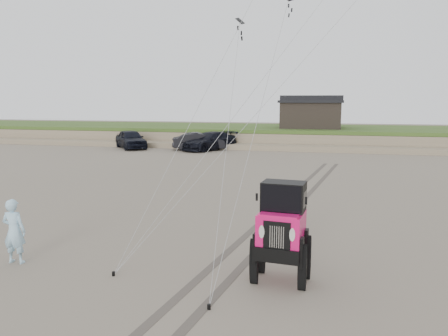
{
  "coord_description": "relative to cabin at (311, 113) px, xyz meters",
  "views": [
    {
      "loc": [
        3.73,
        -9.61,
        4.63
      ],
      "look_at": [
        0.74,
        3.0,
        2.6
      ],
      "focal_mm": 35.0,
      "sensor_mm": 36.0,
      "label": 1
    }
  ],
  "objects": [
    {
      "name": "stake_main",
      "position": [
        -3.67,
        -36.58,
        -3.18
      ],
      "size": [
        0.08,
        0.08,
        0.12
      ],
      "primitive_type": "cylinder",
      "color": "black",
      "rests_on": "ground"
    },
    {
      "name": "man",
      "position": [
        -6.84,
        -36.35,
        -2.3
      ],
      "size": [
        0.71,
        0.49,
        1.88
      ],
      "primitive_type": "imported",
      "rotation": [
        0.0,
        0.0,
        3.21
      ],
      "color": "#8BC5D8",
      "rests_on": "ground"
    },
    {
      "name": "stake_aux",
      "position": [
        -0.71,
        -37.8,
        -3.18
      ],
      "size": [
        0.08,
        0.08,
        0.12
      ],
      "primitive_type": "cylinder",
      "color": "black",
      "rests_on": "ground"
    },
    {
      "name": "cabin",
      "position": [
        0.0,
        0.0,
        0.0
      ],
      "size": [
        6.4,
        5.4,
        3.35
      ],
      "color": "black",
      "rests_on": "dune_ridge"
    },
    {
      "name": "jeep",
      "position": [
        0.69,
        -35.91,
        -2.21
      ],
      "size": [
        2.94,
        5.75,
        2.06
      ],
      "primitive_type": null,
      "rotation": [
        0.0,
        0.0,
        -0.1
      ],
      "color": "#E11163",
      "rests_on": "ground"
    },
    {
      "name": "dune_ridge",
      "position": [
        -2.0,
        0.5,
        -2.42
      ],
      "size": [
        160.0,
        14.25,
        1.73
      ],
      "color": "#7A6B54",
      "rests_on": "ground"
    },
    {
      "name": "tire_tracks",
      "position": [
        0.0,
        -29.0,
        -3.23
      ],
      "size": [
        5.22,
        29.74,
        0.01
      ],
      "color": "#4C443D",
      "rests_on": "ground"
    },
    {
      "name": "truck_a",
      "position": [
        -16.61,
        -8.02,
        -2.34
      ],
      "size": [
        4.98,
        5.38,
        1.79
      ],
      "primitive_type": "imported",
      "rotation": [
        0.0,
        0.0,
        0.69
      ],
      "color": "black",
      "rests_on": "ground"
    },
    {
      "name": "truck_b",
      "position": [
        -9.84,
        -7.82,
        -2.43
      ],
      "size": [
        5.18,
        2.99,
        1.61
      ],
      "primitive_type": "imported",
      "rotation": [
        0.0,
        0.0,
        1.85
      ],
      "color": "black",
      "rests_on": "ground"
    },
    {
      "name": "ground",
      "position": [
        -2.0,
        -37.0,
        -3.24
      ],
      "size": [
        160.0,
        160.0,
        0.0
      ],
      "primitive_type": "plane",
      "color": "#6B6054",
      "rests_on": "ground"
    },
    {
      "name": "truck_c",
      "position": [
        -8.87,
        -7.66,
        -2.4
      ],
      "size": [
        4.92,
        6.18,
        1.68
      ],
      "primitive_type": "imported",
      "rotation": [
        0.0,
        0.0,
        -0.52
      ],
      "color": "black",
      "rests_on": "ground"
    }
  ]
}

